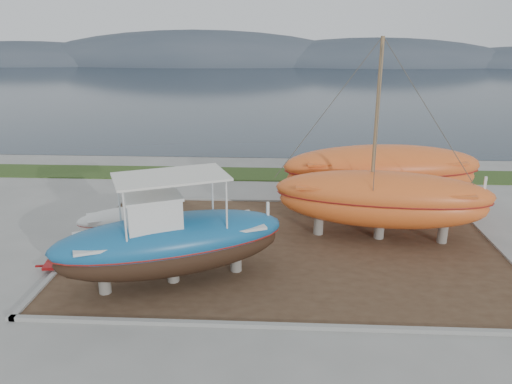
# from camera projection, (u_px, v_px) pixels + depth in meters

# --- Properties ---
(ground) EXTENTS (140.00, 140.00, 0.00)m
(ground) POSITION_uv_depth(u_px,v_px,m) (289.00, 295.00, 17.93)
(ground) COLOR gray
(ground) RESTS_ON ground
(dirt_patch) EXTENTS (18.00, 12.00, 0.06)m
(dirt_patch) POSITION_uv_depth(u_px,v_px,m) (288.00, 248.00, 21.72)
(dirt_patch) COLOR #422D1E
(dirt_patch) RESTS_ON ground
(curb_frame) EXTENTS (18.60, 12.60, 0.15)m
(curb_frame) POSITION_uv_depth(u_px,v_px,m) (288.00, 247.00, 21.71)
(curb_frame) COLOR gray
(curb_frame) RESTS_ON ground
(grass_strip) EXTENTS (44.00, 3.00, 0.08)m
(grass_strip) POSITION_uv_depth(u_px,v_px,m) (287.00, 175.00, 32.63)
(grass_strip) COLOR #284219
(grass_strip) RESTS_ON ground
(sea) EXTENTS (260.00, 100.00, 0.04)m
(sea) POSITION_uv_depth(u_px,v_px,m) (285.00, 86.00, 84.37)
(sea) COLOR #192632
(sea) RESTS_ON ground
(mountain_ridge) EXTENTS (200.00, 36.00, 20.00)m
(mountain_ridge) POSITION_uv_depth(u_px,v_px,m) (284.00, 64.00, 136.56)
(mountain_ridge) COLOR #333D49
(mountain_ridge) RESTS_ON ground
(blue_caique) EXTENTS (8.96, 5.89, 4.14)m
(blue_caique) POSITION_uv_depth(u_px,v_px,m) (171.00, 230.00, 18.17)
(blue_caique) COLOR #175C91
(blue_caique) RESTS_ON dirt_patch
(white_dinghy) EXTENTS (4.72, 3.33, 1.33)m
(white_dinghy) POSITION_uv_depth(u_px,v_px,m) (128.00, 223.00, 22.67)
(white_dinghy) COLOR silver
(white_dinghy) RESTS_ON dirt_patch
(orange_sailboat) EXTENTS (9.77, 3.97, 8.79)m
(orange_sailboat) POSITION_uv_depth(u_px,v_px,m) (386.00, 143.00, 21.33)
(orange_sailboat) COLOR #E25C22
(orange_sailboat) RESTS_ON dirt_patch
(orange_bare_hull) EXTENTS (10.44, 4.02, 3.34)m
(orange_bare_hull) POSITION_uv_depth(u_px,v_px,m) (381.00, 179.00, 25.80)
(orange_bare_hull) COLOR #E25C22
(orange_bare_hull) RESTS_ON dirt_patch
(red_trailer) EXTENTS (2.47, 1.50, 0.33)m
(red_trailer) POSITION_uv_depth(u_px,v_px,m) (66.00, 266.00, 19.81)
(red_trailer) COLOR maroon
(red_trailer) RESTS_ON ground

